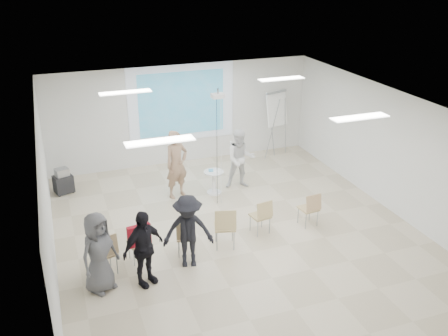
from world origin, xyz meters
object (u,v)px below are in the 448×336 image
object	(u,v)px
chair_left_mid	(139,241)
av_cart	(63,182)
audience_left	(143,243)
audience_mid	(188,227)
chair_right_far	(310,207)
flipchart_easel	(277,109)
chair_far_left	(105,251)
chair_center	(225,225)
pedestal_table	(214,181)
player_right	(241,156)
chair_right_inner	(262,214)
player_left	(176,160)
chair_left_inner	(186,235)
laptop	(186,235)
audience_outer	(98,248)

from	to	relation	value
chair_left_mid	av_cart	size ratio (longest dim) A/B	1.18
av_cart	audience_left	bearing A→B (deg)	-93.10
audience_mid	av_cart	bearing A→B (deg)	129.58
chair_right_far	flipchart_easel	world-z (taller)	flipchart_easel
audience_mid	chair_right_far	bearing A→B (deg)	23.34
chair_far_left	audience_left	distance (m)	0.92
chair_left_mid	chair_center	bearing A→B (deg)	-11.61
pedestal_table	chair_right_far	size ratio (longest dim) A/B	0.76
chair_right_far	av_cart	bearing A→B (deg)	138.81
chair_left_mid	audience_left	xyz separation A→B (m)	(-0.05, -0.77, 0.41)
player_right	audience_mid	world-z (taller)	player_right
pedestal_table	chair_right_inner	world-z (taller)	chair_right_inner
audience_left	player_left	bearing A→B (deg)	38.71
chair_right_far	av_cart	distance (m)	6.56
pedestal_table	player_left	xyz separation A→B (m)	(-0.95, 0.17, 0.66)
chair_center	chair_right_far	world-z (taller)	chair_center
audience_left	av_cart	size ratio (longest dim) A/B	2.56
chair_left_inner	audience_left	xyz separation A→B (m)	(-1.02, -0.68, 0.41)
player_left	laptop	world-z (taller)	player_left
av_cart	flipchart_easel	bearing A→B (deg)	-13.60
pedestal_table	laptop	bearing A→B (deg)	-120.44
chair_right_far	av_cart	world-z (taller)	chair_right_far
chair_far_left	laptop	xyz separation A→B (m)	(1.70, 0.24, -0.11)
player_left	audience_outer	bearing A→B (deg)	-146.02
chair_left_mid	flipchart_easel	size ratio (longest dim) A/B	0.40
chair_left_inner	laptop	bearing A→B (deg)	93.52
player_left	chair_right_inner	xyz separation A→B (m)	(1.30, -2.54, -0.52)
audience_outer	chair_right_far	bearing A→B (deg)	-25.68
chair_left_mid	audience_outer	size ratio (longest dim) A/B	0.46
laptop	av_cart	bearing A→B (deg)	-43.95
laptop	chair_right_far	bearing A→B (deg)	-161.66
chair_far_left	chair_center	world-z (taller)	chair_center
chair_left_inner	chair_right_far	bearing A→B (deg)	19.97
player_right	audience_mid	xyz separation A→B (m)	(-2.38, -3.15, -0.02)
player_left	player_right	size ratio (longest dim) A/B	1.13
chair_right_far	player_left	bearing A→B (deg)	128.38
chair_far_left	audience_left	bearing A→B (deg)	-54.07
chair_far_left	chair_left_mid	world-z (taller)	chair_far_left
audience_left	audience_outer	size ratio (longest dim) A/B	0.99
av_cart	chair_left_mid	bearing A→B (deg)	-89.82
player_left	chair_right_inner	distance (m)	2.90
flipchart_easel	av_cart	world-z (taller)	flipchart_easel
chair_right_inner	chair_center	bearing A→B (deg)	-172.89
player_right	av_cart	world-z (taller)	player_right
chair_left_inner	chair_far_left	bearing A→B (deg)	-158.71
pedestal_table	chair_left_mid	distance (m)	3.57
audience_left	audience_mid	world-z (taller)	audience_left
chair_left_inner	chair_left_mid	bearing A→B (deg)	-168.76
chair_left_inner	laptop	size ratio (longest dim) A/B	2.73
laptop	audience_left	size ratio (longest dim) A/B	0.17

